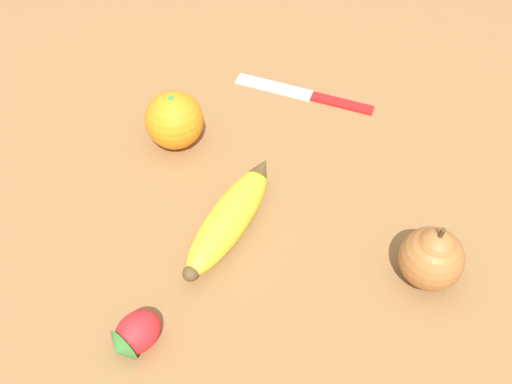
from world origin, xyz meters
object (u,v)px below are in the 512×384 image
(banana, at_px, (230,218))
(orange, at_px, (174,120))
(strawberry, at_px, (135,335))
(paring_knife, at_px, (309,94))
(pear, at_px, (432,257))

(banana, height_order, orange, orange)
(orange, distance_m, strawberry, 0.28)
(orange, bearing_deg, paring_knife, 20.12)
(pear, height_order, paring_knife, pear)
(strawberry, relative_size, paring_knife, 0.35)
(orange, bearing_deg, banana, -69.40)
(pear, distance_m, paring_knife, 0.31)
(pear, xyz_separation_m, strawberry, (-0.30, -0.04, -0.02))
(banana, xyz_separation_m, orange, (-0.06, 0.15, 0.02))
(banana, bearing_deg, strawberry, 175.97)
(orange, distance_m, pear, 0.35)
(banana, distance_m, strawberry, 0.17)
(banana, distance_m, pear, 0.22)
(banana, relative_size, orange, 2.23)
(pear, height_order, strawberry, pear)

